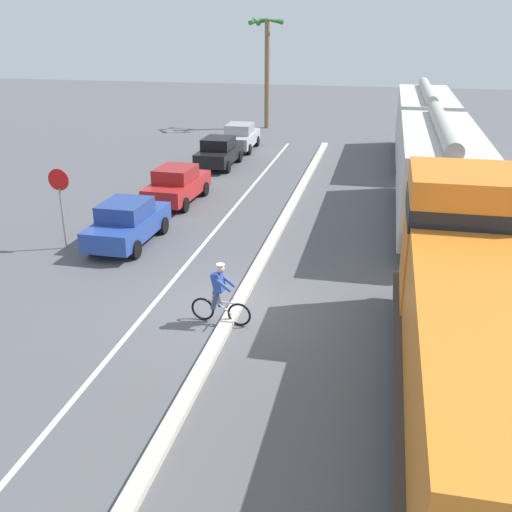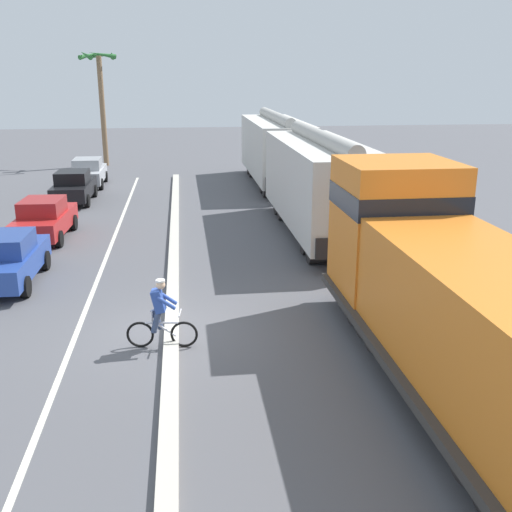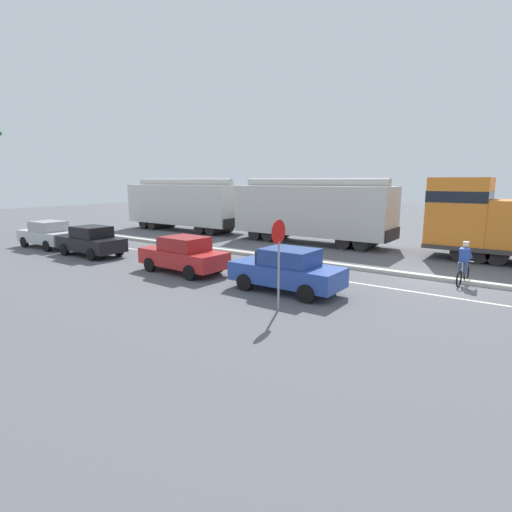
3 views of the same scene
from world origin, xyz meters
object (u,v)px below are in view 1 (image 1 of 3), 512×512
at_px(hopper_car_middle, 424,124).
at_px(cyclist, 220,295).
at_px(locomotive, 475,327).
at_px(parked_car_silver, 240,137).
at_px(hopper_car_lead, 437,173).
at_px(parked_car_blue, 128,222).
at_px(stop_sign, 60,193).
at_px(palm_tree_near, 267,49).
at_px(parked_car_black, 219,152).
at_px(parked_car_red, 177,185).

xyz_separation_m(hopper_car_middle, cyclist, (-6.06, -21.43, -1.26)).
height_order(locomotive, parked_car_silver, locomotive).
relative_size(hopper_car_lead, parked_car_blue, 2.51).
distance_m(stop_sign, palm_tree_near, 26.40).
bearing_deg(palm_tree_near, cyclist, -81.15).
distance_m(locomotive, parked_car_black, 22.68).
height_order(hopper_car_middle, parked_car_black, hopper_car_middle).
bearing_deg(parked_car_black, locomotive, -61.22).
bearing_deg(palm_tree_near, parked_car_blue, -90.28).
distance_m(hopper_car_middle, parked_car_silver, 10.93).
xyz_separation_m(parked_car_black, stop_sign, (-2.01, -13.26, 1.21)).
distance_m(parked_car_blue, parked_car_black, 12.37).
bearing_deg(palm_tree_near, parked_car_black, -90.55).
height_order(parked_car_silver, stop_sign, stop_sign).
height_order(hopper_car_lead, cyclist, hopper_car_lead).
distance_m(parked_car_blue, cyclist, 7.08).
distance_m(parked_car_black, cyclist, 18.19).
bearing_deg(parked_car_blue, hopper_car_middle, 56.15).
bearing_deg(parked_car_silver, stop_sign, -96.66).
height_order(parked_car_red, stop_sign, stop_sign).
bearing_deg(parked_car_red, locomotive, -49.69).
bearing_deg(hopper_car_middle, stop_sign, -126.99).
relative_size(hopper_car_middle, parked_car_blue, 2.51).
xyz_separation_m(hopper_car_middle, parked_car_black, (-10.91, -3.90, -1.26)).
bearing_deg(locomotive, stop_sign, 152.92).
xyz_separation_m(parked_car_silver, palm_tree_near, (0.05, 8.21, 4.74)).
xyz_separation_m(parked_car_silver, stop_sign, (-2.09, -17.86, 1.21)).
relative_size(hopper_car_lead, stop_sign, 3.68).
bearing_deg(cyclist, hopper_car_middle, 74.21).
xyz_separation_m(parked_car_black, cyclist, (4.85, -17.53, 0.00)).
relative_size(hopper_car_lead, cyclist, 6.18).
relative_size(cyclist, stop_sign, 0.60).
bearing_deg(parked_car_blue, locomotive, -34.49).
bearing_deg(parked_car_black, hopper_car_lead, -35.23).
xyz_separation_m(hopper_car_lead, stop_sign, (-12.92, -5.55, -0.05)).
bearing_deg(parked_car_red, hopper_car_middle, 45.06).
bearing_deg(hopper_car_lead, locomotive, -90.00).
bearing_deg(parked_car_silver, cyclist, -77.83).
bearing_deg(parked_car_blue, parked_car_red, 89.84).
distance_m(parked_car_silver, stop_sign, 18.02).
xyz_separation_m(cyclist, stop_sign, (-6.86, 4.28, 1.21)).
bearing_deg(palm_tree_near, hopper_car_lead, -62.28).
bearing_deg(parked_car_red, hopper_car_lead, -3.59).
height_order(hopper_car_middle, parked_car_silver, hopper_car_middle).
bearing_deg(hopper_car_middle, parked_car_silver, 176.25).
xyz_separation_m(parked_car_black, parked_car_silver, (0.07, 4.61, 0.00)).
relative_size(parked_car_silver, cyclist, 2.47).
bearing_deg(cyclist, parked_car_silver, 102.17).
bearing_deg(locomotive, parked_car_blue, 145.51).
relative_size(hopper_car_lead, hopper_car_middle, 1.00).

